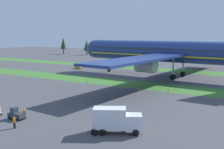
{
  "coord_description": "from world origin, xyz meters",
  "views": [
    {
      "loc": [
        36.59,
        -21.73,
        13.63
      ],
      "look_at": [
        2.03,
        35.5,
        4.0
      ],
      "focal_mm": 45.09,
      "sensor_mm": 36.0,
      "label": 1
    }
  ],
  "objects_px": {
    "pushback_tractor": "(78,67)",
    "taxiway_marker_0": "(139,89)",
    "catering_truck": "(116,119)",
    "ground_crew_loader": "(25,113)",
    "ground_crew_marshaller": "(14,122)",
    "taxiway_marker_1": "(168,90)",
    "airliner": "(172,52)",
    "taxiway_marker_2": "(87,81)",
    "baggage_tug": "(16,114)"
  },
  "relations": [
    {
      "from": "pushback_tractor",
      "to": "taxiway_marker_0",
      "type": "distance_m",
      "value": 47.82
    },
    {
      "from": "catering_truck",
      "to": "ground_crew_loader",
      "type": "relative_size",
      "value": 4.14
    },
    {
      "from": "ground_crew_marshaller",
      "to": "taxiway_marker_1",
      "type": "bearing_deg",
      "value": 70.07
    },
    {
      "from": "ground_crew_marshaller",
      "to": "ground_crew_loader",
      "type": "bearing_deg",
      "value": 114.51
    },
    {
      "from": "ground_crew_loader",
      "to": "catering_truck",
      "type": "bearing_deg",
      "value": -7.71
    },
    {
      "from": "airliner",
      "to": "taxiway_marker_2",
      "type": "bearing_deg",
      "value": 144.81
    },
    {
      "from": "airliner",
      "to": "ground_crew_marshaller",
      "type": "xyz_separation_m",
      "value": [
        -3.27,
        -58.33,
        -7.26
      ]
    },
    {
      "from": "taxiway_marker_0",
      "to": "taxiway_marker_1",
      "type": "relative_size",
      "value": 1.16
    },
    {
      "from": "taxiway_marker_2",
      "to": "taxiway_marker_1",
      "type": "bearing_deg",
      "value": 1.88
    },
    {
      "from": "baggage_tug",
      "to": "ground_crew_loader",
      "type": "relative_size",
      "value": 1.54
    },
    {
      "from": "baggage_tug",
      "to": "pushback_tractor",
      "type": "bearing_deg",
      "value": -154.78
    },
    {
      "from": "airliner",
      "to": "pushback_tractor",
      "type": "bearing_deg",
      "value": 90.0
    },
    {
      "from": "ground_crew_marshaller",
      "to": "ground_crew_loader",
      "type": "relative_size",
      "value": 1.0
    },
    {
      "from": "baggage_tug",
      "to": "catering_truck",
      "type": "height_order",
      "value": "catering_truck"
    },
    {
      "from": "pushback_tractor",
      "to": "ground_crew_loader",
      "type": "xyz_separation_m",
      "value": [
        33.65,
        -57.19,
        0.13
      ]
    },
    {
      "from": "catering_truck",
      "to": "taxiway_marker_1",
      "type": "xyz_separation_m",
      "value": [
        -3.99,
        32.04,
        -1.69
      ]
    },
    {
      "from": "pushback_tractor",
      "to": "taxiway_marker_1",
      "type": "height_order",
      "value": "pushback_tractor"
    },
    {
      "from": "ground_crew_marshaller",
      "to": "taxiway_marker_2",
      "type": "bearing_deg",
      "value": 105.07
    },
    {
      "from": "pushback_tractor",
      "to": "taxiway_marker_1",
      "type": "relative_size",
      "value": 5.03
    },
    {
      "from": "airliner",
      "to": "baggage_tug",
      "type": "relative_size",
      "value": 30.85
    },
    {
      "from": "catering_truck",
      "to": "ground_crew_loader",
      "type": "xyz_separation_m",
      "value": [
        -16.01,
        -2.0,
        -1.01
      ]
    },
    {
      "from": "pushback_tractor",
      "to": "taxiway_marker_2",
      "type": "distance_m",
      "value": 32.46
    },
    {
      "from": "baggage_tug",
      "to": "catering_truck",
      "type": "xyz_separation_m",
      "value": [
        17.01,
        2.9,
        1.14
      ]
    },
    {
      "from": "taxiway_marker_0",
      "to": "taxiway_marker_1",
      "type": "distance_m",
      "value": 7.07
    },
    {
      "from": "baggage_tug",
      "to": "catering_truck",
      "type": "distance_m",
      "value": 17.29
    },
    {
      "from": "pushback_tractor",
      "to": "ground_crew_loader",
      "type": "distance_m",
      "value": 66.36
    },
    {
      "from": "airliner",
      "to": "ground_crew_marshaller",
      "type": "relative_size",
      "value": 47.63
    },
    {
      "from": "ground_crew_marshaller",
      "to": "taxiway_marker_0",
      "type": "xyz_separation_m",
      "value": [
        3.67,
        34.35,
        -0.64
      ]
    },
    {
      "from": "pushback_tractor",
      "to": "airliner",
      "type": "bearing_deg",
      "value": 90.0
    },
    {
      "from": "airliner",
      "to": "ground_crew_marshaller",
      "type": "distance_m",
      "value": 58.87
    },
    {
      "from": "ground_crew_marshaller",
      "to": "taxiway_marker_1",
      "type": "xyz_separation_m",
      "value": [
        9.73,
        37.99,
        -0.68
      ]
    },
    {
      "from": "baggage_tug",
      "to": "pushback_tractor",
      "type": "height_order",
      "value": "same"
    },
    {
      "from": "airliner",
      "to": "baggage_tug",
      "type": "height_order",
      "value": "airliner"
    },
    {
      "from": "baggage_tug",
      "to": "pushback_tractor",
      "type": "relative_size",
      "value": 1.0
    },
    {
      "from": "taxiway_marker_0",
      "to": "taxiway_marker_2",
      "type": "relative_size",
      "value": 0.95
    },
    {
      "from": "catering_truck",
      "to": "taxiway_marker_0",
      "type": "bearing_deg",
      "value": 170.67
    },
    {
      "from": "baggage_tug",
      "to": "taxiway_marker_2",
      "type": "height_order",
      "value": "baggage_tug"
    },
    {
      "from": "catering_truck",
      "to": "ground_crew_loader",
      "type": "distance_m",
      "value": 16.16
    },
    {
      "from": "taxiway_marker_0",
      "to": "taxiway_marker_1",
      "type": "xyz_separation_m",
      "value": [
        6.07,
        3.64,
        -0.04
      ]
    },
    {
      "from": "ground_crew_marshaller",
      "to": "taxiway_marker_0",
      "type": "relative_size",
      "value": 2.82
    },
    {
      "from": "airliner",
      "to": "catering_truck",
      "type": "height_order",
      "value": "airliner"
    },
    {
      "from": "airliner",
      "to": "pushback_tractor",
      "type": "height_order",
      "value": "airliner"
    },
    {
      "from": "pushback_tractor",
      "to": "taxiway_marker_1",
      "type": "xyz_separation_m",
      "value": [
        45.67,
        -23.15,
        -0.55
      ]
    },
    {
      "from": "airliner",
      "to": "catering_truck",
      "type": "xyz_separation_m",
      "value": [
        10.45,
        -52.38,
        -6.25
      ]
    },
    {
      "from": "pushback_tractor",
      "to": "taxiway_marker_0",
      "type": "xyz_separation_m",
      "value": [
        39.61,
        -26.79,
        -0.51
      ]
    },
    {
      "from": "catering_truck",
      "to": "pushback_tractor",
      "type": "distance_m",
      "value": 74.26
    },
    {
      "from": "airliner",
      "to": "taxiway_marker_2",
      "type": "distance_m",
      "value": 28.4
    },
    {
      "from": "baggage_tug",
      "to": "taxiway_marker_1",
      "type": "bearing_deg",
      "value": 155.44
    },
    {
      "from": "airliner",
      "to": "taxiway_marker_1",
      "type": "height_order",
      "value": "airliner"
    },
    {
      "from": "taxiway_marker_0",
      "to": "taxiway_marker_1",
      "type": "bearing_deg",
      "value": 30.97
    }
  ]
}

